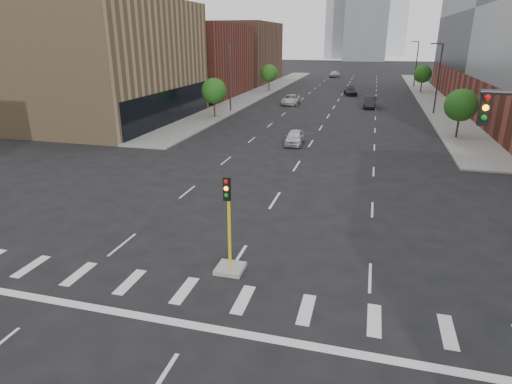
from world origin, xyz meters
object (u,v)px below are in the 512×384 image
at_px(car_near_left, 295,137).
at_px(car_mid_right, 370,102).
at_px(car_distant, 335,74).
at_px(car_deep_right, 350,91).
at_px(car_far_left, 291,100).
at_px(median_traffic_signal, 230,251).

height_order(car_near_left, car_mid_right, car_mid_right).
bearing_deg(car_distant, car_deep_right, -73.48).
height_order(car_near_left, car_deep_right, car_deep_right).
xyz_separation_m(car_far_left, car_deep_right, (8.22, 14.06, -0.04)).
distance_m(car_near_left, car_far_left, 26.31).
bearing_deg(car_mid_right, car_far_left, 178.37).
bearing_deg(median_traffic_signal, car_mid_right, 84.13).
bearing_deg(car_mid_right, car_deep_right, 104.00).
bearing_deg(car_near_left, car_mid_right, 72.83).
distance_m(median_traffic_signal, car_far_left, 50.58).
height_order(car_deep_right, car_distant, car_distant).
height_order(car_far_left, car_distant, car_distant).
relative_size(car_near_left, car_deep_right, 0.84).
bearing_deg(car_deep_right, car_mid_right, -85.79).
xyz_separation_m(car_deep_right, car_distant, (-6.21, 36.92, 0.13)).
bearing_deg(car_distant, median_traffic_signal, -80.35).
bearing_deg(car_near_left, car_distant, 89.79).
bearing_deg(car_mid_right, car_distant, 100.70).
relative_size(car_near_left, car_distant, 0.83).
xyz_separation_m(car_far_left, car_distant, (2.02, 50.98, 0.10)).
bearing_deg(median_traffic_signal, car_near_left, 93.53).
distance_m(car_far_left, car_distant, 51.02).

